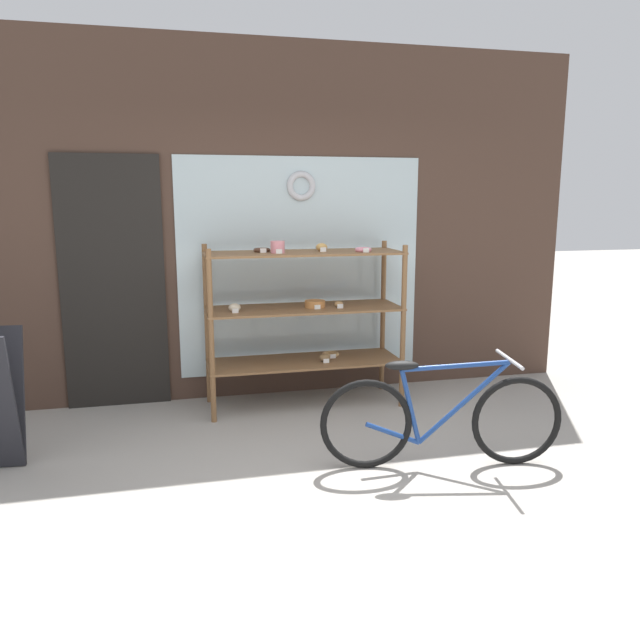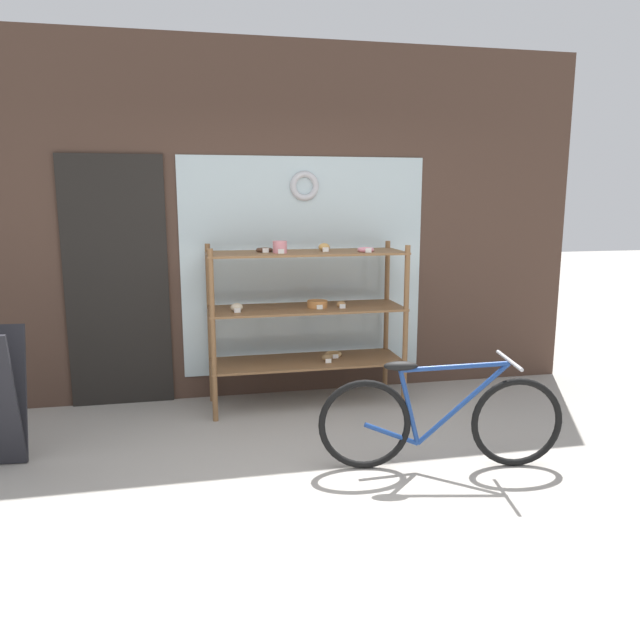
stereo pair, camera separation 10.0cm
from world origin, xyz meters
The scene contains 4 objects.
ground_plane centered at (0.00, 0.00, 0.00)m, with size 30.00×30.00×0.00m, color gray.
storefront_facade centered at (-0.04, 2.32, 1.49)m, with size 5.50×0.13×3.06m.
display_case centered at (0.14, 1.90, 0.83)m, with size 1.63×0.55×1.41m.
bicycle centered at (0.75, 0.46, 0.33)m, with size 1.59×0.47×0.74m.
Camera 2 is at (-0.84, -3.15, 1.76)m, focal length 35.00 mm.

